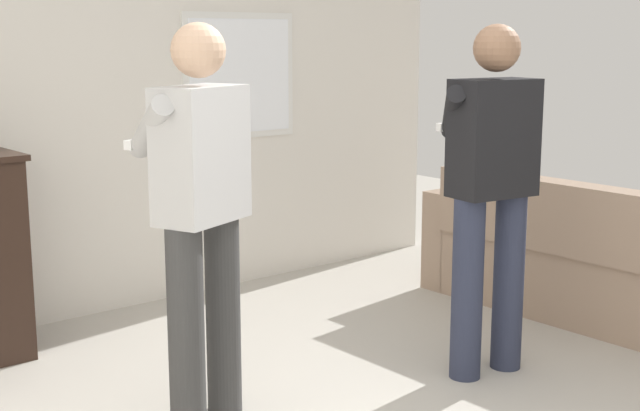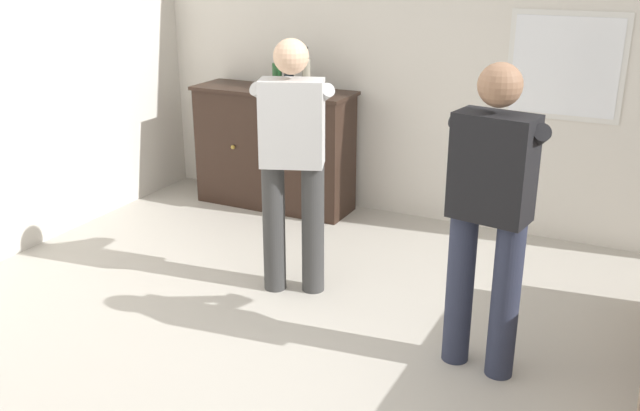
% 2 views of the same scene
% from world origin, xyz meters
% --- Properties ---
extents(ground, '(10.40, 10.40, 0.00)m').
position_xyz_m(ground, '(0.00, 0.00, 0.00)').
color(ground, '#B2ADA3').
extents(wall_back_with_window, '(5.20, 0.15, 2.80)m').
position_xyz_m(wall_back_with_window, '(0.02, 2.66, 1.40)').
color(wall_back_with_window, silver).
rests_on(wall_back_with_window, ground).
extents(sideboard_cabinet, '(1.43, 0.49, 1.05)m').
position_xyz_m(sideboard_cabinet, '(-1.38, 2.30, 0.53)').
color(sideboard_cabinet, black).
rests_on(sideboard_cabinet, ground).
extents(bottle_wine_green, '(0.08, 0.08, 0.30)m').
position_xyz_m(bottle_wine_green, '(-1.21, 2.27, 1.18)').
color(bottle_wine_green, black).
rests_on(bottle_wine_green, sideboard_cabinet).
extents(bottle_liquor_amber, '(0.08, 0.08, 0.30)m').
position_xyz_m(bottle_liquor_amber, '(-1.35, 2.33, 1.17)').
color(bottle_liquor_amber, '#1E4C23').
rests_on(bottle_liquor_amber, sideboard_cabinet).
extents(bottle_spirits_clear, '(0.07, 0.07, 0.38)m').
position_xyz_m(bottle_spirits_clear, '(-1.05, 2.29, 1.20)').
color(bottle_spirits_clear, gray).
rests_on(bottle_spirits_clear, sideboard_cabinet).
extents(person_standing_left, '(0.52, 0.52, 1.68)m').
position_xyz_m(person_standing_left, '(-0.43, 0.91, 0.94)').
color(person_standing_left, '#383838').
rests_on(person_standing_left, ground).
extents(person_standing_right, '(0.55, 0.50, 1.68)m').
position_xyz_m(person_standing_right, '(0.93, 0.52, 0.94)').
color(person_standing_right, '#282D42').
rests_on(person_standing_right, ground).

